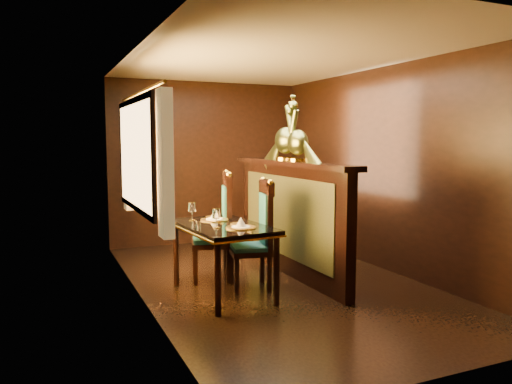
# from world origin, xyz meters

# --- Properties ---
(ground) EXTENTS (5.00, 5.00, 0.00)m
(ground) POSITION_xyz_m (0.00, 0.00, 0.00)
(ground) COLOR black
(ground) RESTS_ON ground
(room_shell) EXTENTS (3.04, 5.04, 2.52)m
(room_shell) POSITION_xyz_m (-0.09, 0.02, 1.58)
(room_shell) COLOR black
(room_shell) RESTS_ON ground
(partition) EXTENTS (0.26, 2.70, 1.36)m
(partition) POSITION_xyz_m (0.32, 0.30, 0.71)
(partition) COLOR black
(partition) RESTS_ON ground
(dining_table) EXTENTS (0.87, 1.32, 0.94)m
(dining_table) POSITION_xyz_m (-0.70, -0.18, 0.67)
(dining_table) COLOR black
(dining_table) RESTS_ON ground
(chair_left) EXTENTS (0.51, 0.53, 1.20)m
(chair_left) POSITION_xyz_m (-0.24, -0.09, 0.63)
(chair_left) COLOR black
(chair_left) RESTS_ON ground
(chair_right) EXTENTS (0.56, 0.57, 1.26)m
(chair_right) POSITION_xyz_m (-0.52, 0.37, 0.66)
(chair_right) COLOR black
(chair_right) RESTS_ON ground
(peacock_left) EXTENTS (0.22, 0.59, 0.70)m
(peacock_left) POSITION_xyz_m (0.33, 0.11, 1.71)
(peacock_left) COLOR #164434
(peacock_left) RESTS_ON partition
(peacock_right) EXTENTS (0.24, 0.64, 0.77)m
(peacock_right) POSITION_xyz_m (0.33, 0.41, 1.74)
(peacock_right) COLOR #164434
(peacock_right) RESTS_ON partition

